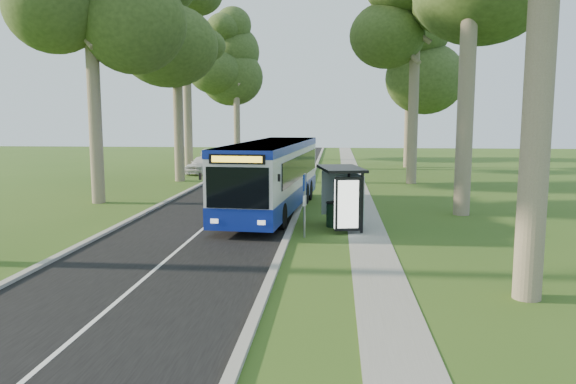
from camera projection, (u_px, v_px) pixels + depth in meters
The scene contains 17 objects.
ground at pixel (286, 240), 20.36m from camera, with size 120.00×120.00×0.00m, color #32551A.
road at pixel (239, 199), 30.53m from camera, with size 7.00×100.00×0.02m, color black.
kerb_east at pixel (303, 199), 30.23m from camera, with size 0.25×100.00×0.12m, color #9E9B93.
kerb_west at pixel (176, 197), 30.82m from camera, with size 0.25×100.00×0.12m, color #9E9B93.
centre_line at pixel (239, 198), 30.53m from camera, with size 0.12×100.00×0.01m, color white.
footpath at pixel (359, 200), 29.98m from camera, with size 1.50×100.00×0.02m, color gray.
bus at pixel (272, 177), 25.98m from camera, with size 3.64×12.53×3.28m.
bus_stop_sign at pixel (305, 198), 20.62m from camera, with size 0.12×0.34×2.39m.
bus_shelter at pixel (345, 187), 22.06m from camera, with size 2.07×3.10×2.45m.
litter_bin at pixel (333, 214), 22.79m from camera, with size 0.59×0.59×1.03m.
car_white at pixel (204, 164), 43.83m from camera, with size 1.71×4.26×1.45m, color silver.
car_silver at pixel (216, 160), 46.87m from camera, with size 1.82×5.23×1.72m, color #ABAEB3.
tree_west_c at pixel (176, 18), 37.41m from camera, with size 5.20×5.20×14.82m.
tree_west_d at pixel (186, 19), 47.23m from camera, with size 5.20×5.20×17.05m.
tree_west_e at pixel (236, 55), 57.16m from camera, with size 5.20×5.20×14.39m.
tree_east_c at pixel (416, 14), 36.08m from camera, with size 5.20×5.20×14.86m.
tree_east_d at pixel (410, 53), 47.98m from camera, with size 5.20×5.20×13.27m.
Camera 1 is at (1.75, -19.86, 4.49)m, focal length 35.00 mm.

